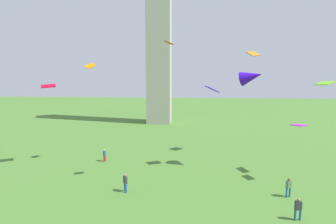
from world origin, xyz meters
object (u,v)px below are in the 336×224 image
(kite_flying_5, at_px, (212,89))
(person_2, at_px, (298,208))
(kite_flying_4, at_px, (253,54))
(kite_flying_0, at_px, (48,86))
(kite_flying_2, at_px, (251,77))
(person_1, at_px, (125,182))
(kite_flying_1, at_px, (325,83))
(person_3, at_px, (289,186))
(kite_flying_6, at_px, (90,66))
(monument_obelisk, at_px, (159,18))
(kite_flying_3, at_px, (299,125))
(kite_flying_7, at_px, (169,43))
(person_0, at_px, (105,154))

(kite_flying_5, bearing_deg, person_2, 83.34)
(kite_flying_4, bearing_deg, kite_flying_0, -28.08)
(person_2, xyz_separation_m, kite_flying_2, (-1.48, 9.77, 9.39))
(person_2, relative_size, kite_flying_2, 0.58)
(person_1, relative_size, kite_flying_1, 0.89)
(person_3, bearing_deg, kite_flying_6, 133.14)
(person_3, height_order, kite_flying_1, kite_flying_1)
(monument_obelisk, height_order, kite_flying_3, monument_obelisk)
(person_3, height_order, kite_flying_3, kite_flying_3)
(person_2, height_order, kite_flying_1, kite_flying_1)
(monument_obelisk, bearing_deg, kite_flying_1, -56.74)
(kite_flying_3, xyz_separation_m, kite_flying_7, (-12.29, -1.64, 7.58))
(person_0, height_order, person_1, person_1)
(kite_flying_5, bearing_deg, kite_flying_0, -33.08)
(monument_obelisk, bearing_deg, kite_flying_3, -61.70)
(monument_obelisk, distance_m, person_2, 47.67)
(monument_obelisk, xyz_separation_m, kite_flying_0, (-8.73, -30.10, -13.86))
(kite_flying_2, bearing_deg, kite_flying_3, -98.03)
(kite_flying_2, bearing_deg, kite_flying_6, 115.07)
(kite_flying_3, bearing_deg, kite_flying_4, 170.18)
(kite_flying_6, relative_size, kite_flying_7, 1.24)
(kite_flying_1, bearing_deg, kite_flying_0, 66.28)
(person_1, xyz_separation_m, kite_flying_5, (8.08, 6.64, 8.02))
(person_0, xyz_separation_m, kite_flying_2, (16.82, -1.67, 9.47))
(kite_flying_3, distance_m, kite_flying_5, 9.17)
(person_1, distance_m, person_2, 14.00)
(person_1, distance_m, kite_flying_5, 13.18)
(person_1, height_order, kite_flying_7, kite_flying_7)
(person_3, relative_size, kite_flying_4, 0.85)
(kite_flying_1, bearing_deg, kite_flying_2, 56.93)
(person_0, distance_m, kite_flying_2, 19.38)
(person_2, bearing_deg, person_3, -107.76)
(kite_flying_2, bearing_deg, kite_flying_1, -73.32)
(kite_flying_7, bearing_deg, kite_flying_4, -168.25)
(kite_flying_2, xyz_separation_m, kite_flying_4, (1.47, 5.90, 2.89))
(person_2, height_order, kite_flying_4, kite_flying_4)
(person_0, bearing_deg, kite_flying_0, -63.32)
(kite_flying_3, relative_size, kite_flying_5, 0.94)
(person_2, distance_m, kite_flying_1, 13.26)
(person_1, relative_size, person_3, 0.99)
(person_3, relative_size, kite_flying_6, 1.36)
(kite_flying_3, relative_size, kite_flying_6, 1.23)
(person_1, height_order, kite_flying_4, kite_flying_4)
(person_3, height_order, kite_flying_6, kite_flying_6)
(kite_flying_3, bearing_deg, person_0, -128.07)
(person_1, height_order, kite_flying_3, kite_flying_3)
(monument_obelisk, distance_m, kite_flying_2, 35.02)
(kite_flying_0, xyz_separation_m, kite_flying_5, (18.24, 0.73, -0.34))
(kite_flying_2, distance_m, kite_flying_3, 6.71)
(monument_obelisk, distance_m, kite_flying_6, 31.36)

